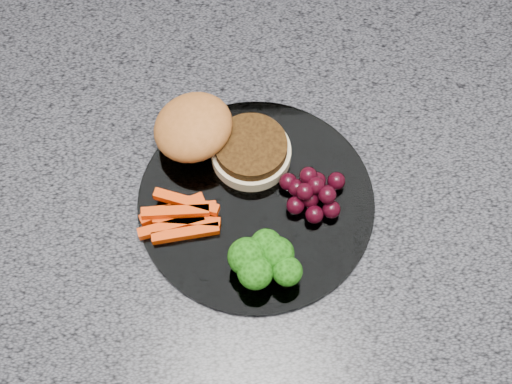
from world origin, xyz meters
TOP-DOWN VIEW (x-y plane):
  - island_cabinet at (0.00, 0.00)m, footprint 1.20×0.60m
  - countertop at (0.00, 0.00)m, footprint 1.20×0.60m
  - plate at (-0.09, -0.08)m, footprint 0.26×0.26m
  - burger at (-0.14, -0.01)m, footprint 0.18×0.14m
  - carrot_sticks at (-0.18, -0.09)m, footprint 0.09×0.06m
  - broccoli at (-0.09, -0.16)m, footprint 0.08×0.06m
  - grape_bunch at (-0.03, -0.08)m, footprint 0.07×0.06m

SIDE VIEW (x-z plane):
  - island_cabinet at x=0.00m, z-range 0.00..0.86m
  - countertop at x=0.00m, z-range 0.86..0.90m
  - plate at x=-0.09m, z-range 0.90..0.91m
  - carrot_sticks at x=-0.18m, z-range 0.90..0.92m
  - grape_bunch at x=-0.03m, z-range 0.90..0.94m
  - burger at x=-0.14m, z-range 0.90..0.95m
  - broccoli at x=-0.09m, z-range 0.91..0.96m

